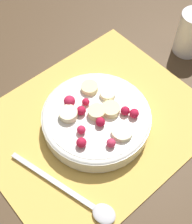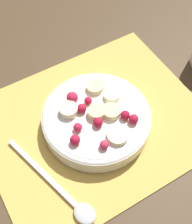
# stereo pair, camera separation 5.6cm
# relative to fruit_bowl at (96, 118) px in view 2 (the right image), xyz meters

# --- Properties ---
(ground_plane) EXTENTS (3.00, 3.00, 0.00)m
(ground_plane) POSITION_rel_fruit_bowl_xyz_m (-0.00, -0.01, -0.03)
(ground_plane) COLOR #4C3823
(placemat) EXTENTS (0.42, 0.34, 0.01)m
(placemat) POSITION_rel_fruit_bowl_xyz_m (-0.00, -0.01, -0.02)
(placemat) COLOR #E0B251
(placemat) RESTS_ON ground_plane
(fruit_bowl) EXTENTS (0.20, 0.20, 0.06)m
(fruit_bowl) POSITION_rel_fruit_bowl_xyz_m (0.00, 0.00, 0.00)
(fruit_bowl) COLOR silver
(fruit_bowl) RESTS_ON placemat
(spoon) EXTENTS (0.08, 0.21, 0.01)m
(spoon) POSITION_rel_fruit_bowl_xyz_m (0.11, 0.10, -0.02)
(spoon) COLOR silver
(spoon) RESTS_ON placemat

